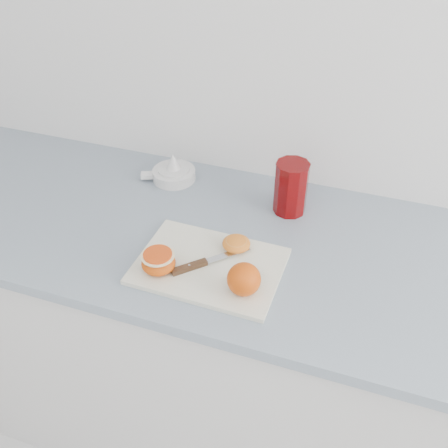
% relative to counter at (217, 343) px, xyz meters
% --- Properties ---
extents(counter, '(2.54, 0.64, 0.89)m').
position_rel_counter_xyz_m(counter, '(0.00, 0.00, 0.00)').
color(counter, silver).
rests_on(counter, ground).
extents(cutting_board, '(0.34, 0.24, 0.01)m').
position_rel_counter_xyz_m(cutting_board, '(0.03, -0.13, 0.45)').
color(cutting_board, silver).
rests_on(cutting_board, counter).
extents(whole_orange, '(0.07, 0.07, 0.07)m').
position_rel_counter_xyz_m(whole_orange, '(0.13, -0.19, 0.49)').
color(whole_orange, orange).
rests_on(whole_orange, cutting_board).
extents(half_orange, '(0.08, 0.08, 0.05)m').
position_rel_counter_xyz_m(half_orange, '(-0.07, -0.18, 0.48)').
color(half_orange, orange).
rests_on(half_orange, cutting_board).
extents(squeezed_shell, '(0.07, 0.07, 0.03)m').
position_rel_counter_xyz_m(squeezed_shell, '(0.07, -0.06, 0.47)').
color(squeezed_shell, orange).
rests_on(squeezed_shell, cutting_board).
extents(paring_knife, '(0.15, 0.15, 0.01)m').
position_rel_counter_xyz_m(paring_knife, '(0.01, -0.15, 0.46)').
color(paring_knife, '#4D2E1C').
rests_on(paring_knife, cutting_board).
extents(citrus_juicer, '(0.16, 0.12, 0.08)m').
position_rel_counter_xyz_m(citrus_juicer, '(-0.20, 0.19, 0.47)').
color(citrus_juicer, white).
rests_on(citrus_juicer, counter).
extents(red_tumbler, '(0.09, 0.09, 0.15)m').
position_rel_counter_xyz_m(red_tumbler, '(0.16, 0.15, 0.51)').
color(red_tumbler, '#640507').
rests_on(red_tumbler, counter).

